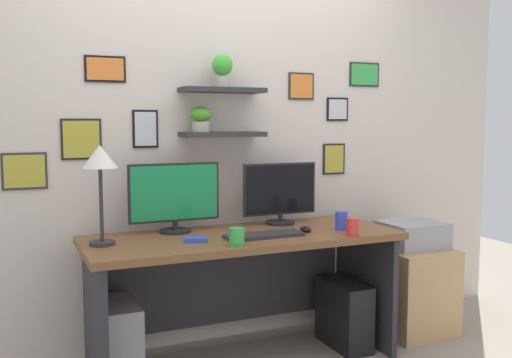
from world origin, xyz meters
name	(u,v)px	position (x,y,z in m)	size (l,w,h in m)	color
back_wall_assembly	(216,126)	(0.00, 0.44, 1.35)	(4.40, 0.24, 2.70)	beige
desk	(240,267)	(0.00, 0.06, 0.55)	(1.77, 0.68, 0.75)	brown
monitor_left	(174,196)	(-0.34, 0.22, 0.96)	(0.53, 0.18, 0.40)	black
monitor_right	(280,193)	(0.34, 0.22, 0.94)	(0.48, 0.18, 0.38)	black
keyboard	(264,235)	(0.07, -0.12, 0.76)	(0.44, 0.14, 0.02)	#2D2D33
computer_mouse	(306,229)	(0.36, -0.08, 0.77)	(0.06, 0.09, 0.03)	black
desk_lamp	(100,165)	(-0.77, 0.03, 1.16)	(0.18, 0.18, 0.52)	#2D2D33
cell_phone	(239,230)	(0.01, 0.09, 0.76)	(0.07, 0.14, 0.01)	red
coffee_mug	(237,237)	(-0.14, -0.25, 0.80)	(0.08, 0.08, 0.09)	green
pen_cup	(352,227)	(0.54, -0.28, 0.80)	(0.07, 0.07, 0.10)	red
scissors_tray	(196,239)	(-0.31, -0.08, 0.76)	(0.12, 0.08, 0.02)	blue
water_cup	(341,221)	(0.58, -0.11, 0.81)	(0.07, 0.07, 0.11)	blue
drawer_cabinet	(410,289)	(1.21, 0.03, 0.28)	(0.44, 0.50, 0.56)	tan
printer	(412,235)	(1.21, 0.03, 0.65)	(0.38, 0.34, 0.17)	#9E9EA3
computer_tower_left	(120,341)	(-0.69, 0.05, 0.22)	(0.18, 0.40, 0.43)	#99999E
computer_tower_right	(344,314)	(0.66, -0.03, 0.20)	(0.18, 0.40, 0.41)	black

